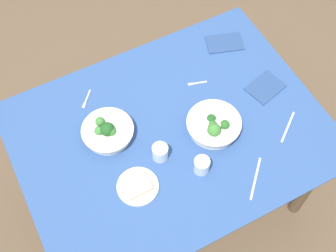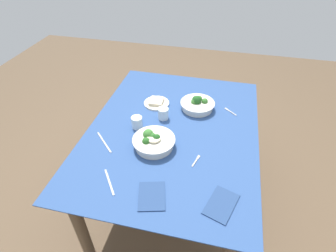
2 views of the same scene
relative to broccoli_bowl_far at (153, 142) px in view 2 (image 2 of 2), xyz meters
The scene contains 13 objects.
ground_plane 0.77m from the broccoli_bowl_far, 23.62° to the right, with size 6.00×6.00×0.00m, color brown.
dining_table 0.24m from the broccoli_bowl_far, 23.62° to the right, with size 1.43×1.08×0.71m.
broccoli_bowl_far is the anchor object (origin of this frame).
broccoli_bowl_near 0.49m from the broccoli_bowl_far, 23.99° to the right, with size 0.24×0.24×0.10m.
bread_side_plate 0.45m from the broccoli_bowl_far, 12.71° to the left, with size 0.18×0.18×0.03m.
water_glass_center 0.28m from the broccoli_bowl_far, ahead, with size 0.07×0.07×0.08m, color silver.
water_glass_side 0.22m from the broccoli_bowl_far, 45.12° to the left, with size 0.07×0.07×0.08m, color silver.
fork_by_far_bowl 0.28m from the broccoli_bowl_far, 102.84° to the right, with size 0.10×0.04×0.00m.
fork_by_near_bowl 0.63m from the broccoli_bowl_far, 42.93° to the right, with size 0.08×0.09×0.00m.
table_knife_left 0.35m from the broccoli_bowl_far, 154.41° to the left, with size 0.18×0.01×0.00m, color #B7B7BC.
table_knife_right 0.31m from the broccoli_bowl_far, 97.01° to the left, with size 0.21×0.01×0.00m, color #B7B7BC.
napkin_folded_upper 0.54m from the broccoli_bowl_far, 126.96° to the right, with size 0.19×0.12×0.01m, color navy.
napkin_folded_lower 0.36m from the broccoli_bowl_far, 165.87° to the right, with size 0.17×0.13×0.01m, color navy.
Camera 2 is at (-1.30, -0.27, 1.82)m, focal length 28.63 mm.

